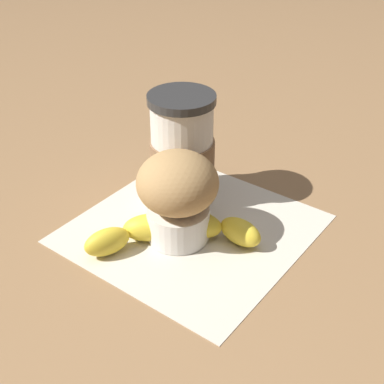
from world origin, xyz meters
name	(u,v)px	position (x,y,z in m)	size (l,w,h in m)	color
ground_plane	(192,229)	(0.00, 0.00, 0.00)	(3.00, 3.00, 0.00)	#936D47
paper_napkin	(192,228)	(0.00, 0.00, 0.00)	(0.26, 0.26, 0.00)	beige
coffee_cup	(182,151)	(-0.06, 0.04, 0.07)	(0.08, 0.08, 0.14)	silver
muffin	(175,192)	(0.00, -0.02, 0.06)	(0.09, 0.09, 0.11)	white
banana	(174,230)	(0.00, -0.03, 0.02)	(0.14, 0.17, 0.03)	yellow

